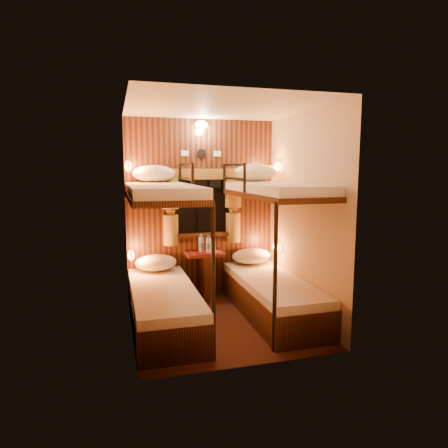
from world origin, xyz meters
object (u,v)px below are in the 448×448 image
object	(u,v)px
bunk_right	(273,270)
table	(205,269)
bottle_left	(208,245)
bottle_right	(201,244)
bunk_left	(163,278)

from	to	relation	value
bunk_right	table	bearing A→B (deg)	129.67
bunk_right	bottle_left	bearing A→B (deg)	129.09
bunk_right	bottle_right	xyz separation A→B (m)	(-0.69, 0.80, 0.20)
bottle_right	bunk_left	bearing A→B (deg)	-127.09
table	bottle_right	size ratio (longest dim) A/B	2.72
bunk_left	table	world-z (taller)	bunk_left
bunk_left	bottle_right	xyz separation A→B (m)	(0.61, 0.80, 0.20)
bunk_right	bottle_left	xyz separation A→B (m)	(-0.60, 0.74, 0.19)
bunk_left	bottle_left	world-z (taller)	bunk_left
bunk_left	bottle_right	size ratio (longest dim) A/B	7.89
table	bottle_left	world-z (taller)	bottle_left
bottle_left	bunk_right	bearing A→B (deg)	-50.91
bunk_left	bunk_right	xyz separation A→B (m)	(1.30, 0.00, 0.00)
table	bunk_right	bearing A→B (deg)	-50.33
table	bunk_left	bearing A→B (deg)	-129.67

